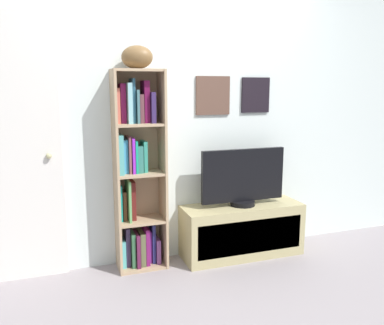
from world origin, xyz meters
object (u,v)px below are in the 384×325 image
television (243,178)px  bookshelf (137,176)px  football (137,57)px  tv_stand (242,230)px  door (3,152)px

television → bookshelf: bearing=174.7°
bookshelf → football: (0.02, -0.03, 0.94)m
bookshelf → tv_stand: 1.08m
football → door: 1.23m
tv_stand → television: bearing=90.0°
football → door: door is taller
bookshelf → football: bearing=-53.1°
door → bookshelf: bearing=-4.4°
bookshelf → television: bearing=-5.3°
television → door: (-1.90, 0.16, 0.30)m
tv_stand → television: size_ratio=1.40×
football → door: (-1.00, 0.10, -0.70)m
football → tv_stand: 1.74m
door → television: bearing=-4.8°
bookshelf → door: 1.01m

